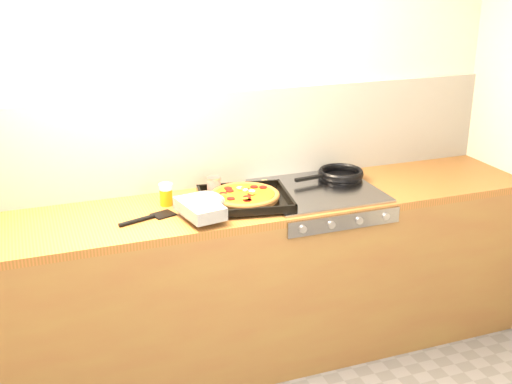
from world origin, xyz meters
name	(u,v)px	position (x,y,z in m)	size (l,w,h in m)	color
room_shell	(218,140)	(0.00, 1.39, 1.15)	(3.20, 3.20, 3.20)	white
counter_run	(237,283)	(0.00, 1.10, 0.45)	(3.20, 0.62, 0.90)	brown
stovetop	(318,191)	(0.45, 1.10, 0.91)	(0.60, 0.56, 0.02)	gray
pizza_on_tray	(232,199)	(-0.04, 1.04, 0.95)	(0.61, 0.49, 0.07)	black
frying_pan	(340,174)	(0.64, 1.22, 0.94)	(0.42, 0.28, 0.04)	black
tomato_can	(214,187)	(-0.07, 1.23, 0.95)	(0.08, 0.08, 0.10)	#AD0E19
juice_glass	(166,194)	(-0.33, 1.19, 0.96)	(0.08, 0.08, 0.11)	orange
wooden_spoon	(252,185)	(0.15, 1.29, 0.91)	(0.28, 0.15, 0.02)	#AF914A
black_spatula	(148,218)	(-0.45, 1.03, 0.91)	(0.28, 0.14, 0.02)	black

